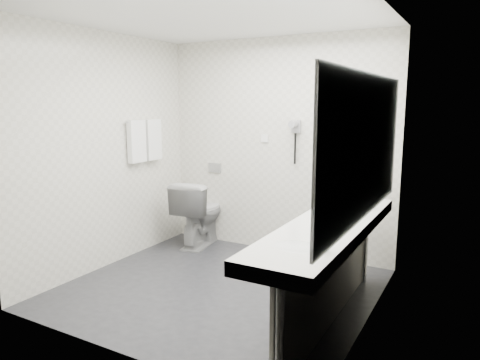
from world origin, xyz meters
The scene contains 31 objects.
floor centered at (0.00, 0.00, 0.00)m, with size 2.80×2.80×0.00m, color #28282D.
ceiling centered at (0.00, 0.00, 2.50)m, with size 2.80×2.80×0.00m, color white.
wall_back centered at (0.00, 1.30, 1.25)m, with size 2.80×2.80×0.00m, color silver.
wall_front centered at (0.00, -1.30, 1.25)m, with size 2.80×2.80×0.00m, color silver.
wall_left centered at (-1.40, 0.00, 1.25)m, with size 2.60×2.60×0.00m, color silver.
wall_right centered at (1.40, 0.00, 1.25)m, with size 2.60×2.60×0.00m, color silver.
vanity_counter centered at (1.12, -0.20, 0.80)m, with size 0.55×2.20×0.10m, color white.
vanity_panel centered at (1.15, -0.20, 0.38)m, with size 0.03×2.15×0.75m, color #98958F.
vanity_post_near centered at (1.18, -1.24, 0.38)m, with size 0.06×0.06×0.75m, color silver.
vanity_post_far centered at (1.18, 0.84, 0.38)m, with size 0.06×0.06×0.75m, color silver.
mirror centered at (1.39, -0.20, 1.45)m, with size 0.02×2.20×1.05m, color #B2BCC6.
basin_near centered at (1.12, -0.85, 0.83)m, with size 0.40×0.31×0.05m, color white.
basin_far centered at (1.12, 0.45, 0.83)m, with size 0.40×0.31×0.05m, color white.
faucet_near centered at (1.32, -0.85, 0.92)m, with size 0.04×0.04×0.15m, color silver.
faucet_far centered at (1.32, 0.45, 0.92)m, with size 0.04×0.04×0.15m, color silver.
soap_bottle_a centered at (1.14, -0.11, 0.91)m, with size 0.05×0.05×0.12m, color silver.
soap_bottle_b centered at (1.16, -0.02, 0.89)m, with size 0.06×0.06×0.08m, color silver.
glass_left centered at (1.25, 0.08, 0.91)m, with size 0.07×0.07×0.12m, color silver.
glass_right centered at (1.26, 0.16, 0.90)m, with size 0.06×0.06×0.10m, color silver.
toilet centered at (-0.92, 1.04, 0.41)m, with size 0.46×0.81×0.82m, color white.
flush_plate centered at (-0.85, 1.29, 0.95)m, with size 0.18×0.02×0.12m, color #B2B5BA.
pedal_bin centered at (0.42, 1.07, 0.14)m, with size 0.19×0.19×0.27m, color #B2B5BA.
bin_lid centered at (0.42, 1.07, 0.28)m, with size 0.19×0.19×0.01m, color #B2B5BA.
towel_rail centered at (-1.35, 0.55, 1.55)m, with size 0.02×0.02×0.62m, color silver.
towel_near centered at (-1.34, 0.41, 1.33)m, with size 0.07×0.24×0.48m, color white.
towel_far centered at (-1.34, 0.69, 1.33)m, with size 0.07×0.24×0.48m, color white.
dryer_cradle centered at (0.25, 1.27, 1.50)m, with size 0.10×0.04×0.14m, color #96959A.
dryer_barrel centered at (0.25, 1.20, 1.53)m, with size 0.08×0.08×0.14m, color #96959A.
dryer_cord centered at (0.25, 1.26, 1.25)m, with size 0.02×0.02×0.35m, color black.
switch_plate_a centered at (-0.15, 1.29, 1.35)m, with size 0.09×0.02×0.09m, color white.
switch_plate_b centered at (0.55, 1.29, 1.35)m, with size 0.09×0.02×0.09m, color white.
Camera 1 is at (2.14, -3.42, 1.76)m, focal length 33.16 mm.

